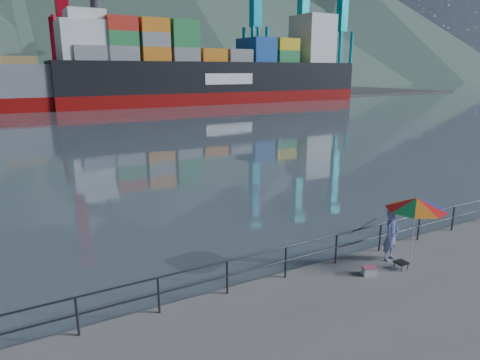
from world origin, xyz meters
name	(u,v)px	position (x,y,z in m)	size (l,w,h in m)	color
harbor_water	(27,92)	(0.00, 130.00, 0.00)	(500.00, 280.00, 0.00)	slate
far_dock	(88,98)	(10.00, 93.00, 0.00)	(200.00, 40.00, 0.40)	#514F4C
guardrail	(312,255)	(0.00, 1.70, 0.52)	(22.00, 0.06, 1.03)	#2D3033
mountains	(99,4)	(38.82, 207.75, 35.55)	(600.00, 332.80, 80.00)	#385147
port_cranes	(189,23)	(31.00, 84.00, 16.00)	(116.00, 28.00, 38.40)	red
container_stacks	(183,83)	(32.75, 93.22, 3.01)	(58.00, 5.40, 7.80)	red
fisherman	(391,235)	(2.77, 1.04, 0.85)	(0.62, 0.41, 1.71)	navy
beach_umbrella	(416,204)	(3.03, 0.41, 2.08)	(2.11, 2.11, 2.27)	white
folding_stool	(401,265)	(2.55, 0.37, 0.13)	(0.38, 0.38, 0.24)	black
cooler_bag	(369,271)	(1.36, 0.56, 0.12)	(0.40, 0.27, 0.23)	silver
fishing_rod	(360,251)	(2.38, 2.00, 0.00)	(0.02, 0.02, 2.27)	black
container_ship	(225,72)	(32.37, 70.00, 5.82)	(61.55, 10.26, 18.10)	maroon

